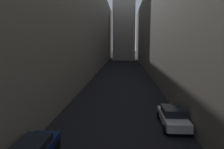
# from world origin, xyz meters

# --- Properties ---
(ground_plane) EXTENTS (264.00, 264.00, 0.00)m
(ground_plane) POSITION_xyz_m (0.00, 48.00, 0.00)
(ground_plane) COLOR black
(building_block_left) EXTENTS (15.49, 108.00, 20.32)m
(building_block_left) POSITION_xyz_m (-13.24, 50.00, 10.16)
(building_block_left) COLOR gray
(building_block_left) RESTS_ON ground
(building_block_right) EXTENTS (13.56, 108.00, 19.03)m
(building_block_right) POSITION_xyz_m (12.28, 50.00, 9.52)
(building_block_right) COLOR #60594F
(building_block_right) RESTS_ON ground
(parked_car_right_far) EXTENTS (2.00, 4.52, 1.50)m
(parked_car_right_far) POSITION_xyz_m (4.40, 24.07, 0.77)
(parked_car_right_far) COLOR silver
(parked_car_right_far) RESTS_ON ground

